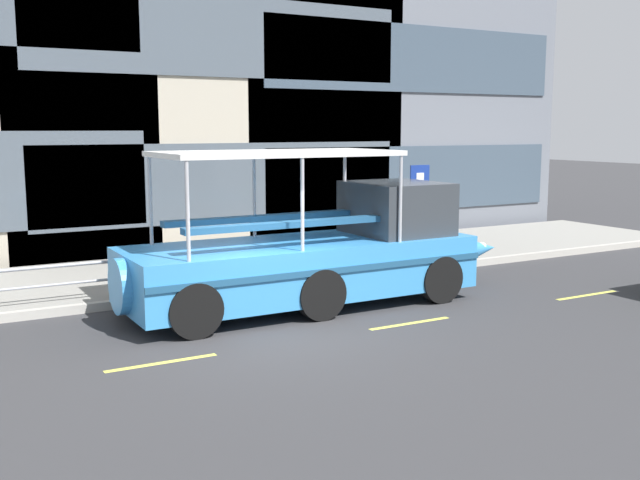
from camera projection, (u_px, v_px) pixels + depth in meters
ground_plane at (277, 331)px, 13.48m from camera, size 120.00×120.00×0.00m
sidewalk at (176, 274)px, 18.28m from camera, size 32.00×4.80×0.18m
curb_edge at (214, 293)px, 16.14m from camera, size 32.00×0.18×0.18m
lane_centreline at (297, 341)px, 12.81m from camera, size 25.80×0.12×0.01m
curb_guardrail at (264, 257)px, 17.02m from camera, size 11.46×0.09×0.78m
parking_sign at (419, 196)px, 19.45m from camera, size 0.60×0.12×2.50m
duck_tour_boat at (324, 254)px, 15.41m from camera, size 9.03×2.51×3.20m
pedestrian_near_bow at (380, 225)px, 19.81m from camera, size 0.26×0.40×1.50m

